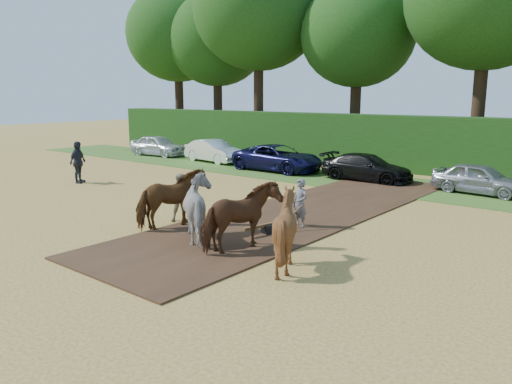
{
  "coord_description": "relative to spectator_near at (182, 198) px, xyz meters",
  "views": [
    {
      "loc": [
        11.05,
        -7.44,
        4.09
      ],
      "look_at": [
        2.32,
        3.23,
        1.4
      ],
      "focal_mm": 35.0,
      "sensor_mm": 36.0,
      "label": 1
    }
  ],
  "objects": [
    {
      "name": "grass_verge",
      "position": [
        0.93,
        10.64,
        -0.78
      ],
      "size": [
        50.0,
        5.0,
        0.03
      ],
      "primitive_type": "cube",
      "color": "#38601E",
      "rests_on": "ground"
    },
    {
      "name": "parked_cars",
      "position": [
        2.98,
        10.84,
        -0.12
      ],
      "size": [
        40.58,
        2.78,
        1.43
      ],
      "color": "silver",
      "rests_on": "ground"
    },
    {
      "name": "earth_strip",
      "position": [
        2.43,
        3.64,
        -0.77
      ],
      "size": [
        4.5,
        17.0,
        0.05
      ],
      "primitive_type": "cube",
      "color": "#472D1C",
      "rests_on": "ground"
    },
    {
      "name": "spectator_far",
      "position": [
        -9.17,
        1.85,
        0.19
      ],
      "size": [
        0.94,
        1.25,
        1.97
      ],
      "primitive_type": "imported",
      "rotation": [
        0.0,
        0.0,
        2.03
      ],
      "color": "#252831",
      "rests_on": "ground"
    },
    {
      "name": "treeline",
      "position": [
        -0.76,
        18.33,
        8.18
      ],
      "size": [
        48.7,
        10.6,
        14.21
      ],
      "color": "#382616",
      "rests_on": "ground"
    },
    {
      "name": "spectator_near",
      "position": [
        0.0,
        0.0,
        0.0
      ],
      "size": [
        0.93,
        0.98,
        1.59
      ],
      "primitive_type": "imported",
      "rotation": [
        0.0,
        0.0,
        0.98
      ],
      "color": "beige",
      "rests_on": "ground"
    },
    {
      "name": "ground",
      "position": [
        0.93,
        -3.36,
        -0.79
      ],
      "size": [
        120.0,
        120.0,
        0.0
      ],
      "primitive_type": "plane",
      "color": "gold",
      "rests_on": "ground"
    },
    {
      "name": "plough_team",
      "position": [
        2.88,
        -1.07,
        0.13
      ],
      "size": [
        6.36,
        4.42,
        1.86
      ],
      "color": "brown",
      "rests_on": "ground"
    },
    {
      "name": "hedgerow",
      "position": [
        0.93,
        15.14,
        0.71
      ],
      "size": [
        46.0,
        1.6,
        3.0
      ],
      "primitive_type": "cube",
      "color": "#14380F",
      "rests_on": "ground"
    }
  ]
}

